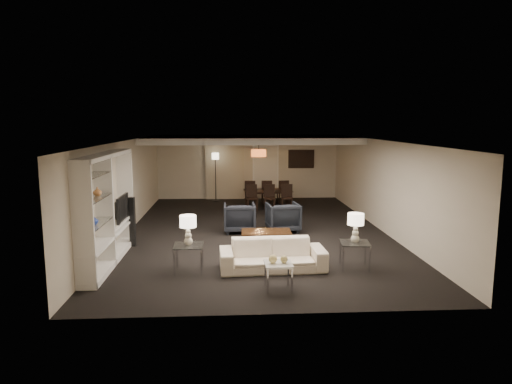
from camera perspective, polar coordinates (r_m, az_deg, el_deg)
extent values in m
plane|color=black|center=(12.66, 0.00, -4.93)|extent=(11.00, 11.00, 0.00)
cube|color=silver|center=(12.31, 0.00, 6.45)|extent=(7.00, 11.00, 0.02)
cube|color=#C1B49B|center=(17.88, -1.04, 3.17)|extent=(7.00, 0.02, 2.50)
cube|color=#C1B49B|center=(7.04, 2.65, -5.65)|extent=(7.00, 0.02, 2.50)
cube|color=#C1B49B|center=(12.71, -15.96, 0.53)|extent=(0.02, 11.00, 2.50)
cube|color=#C1B49B|center=(13.10, 15.47, 0.79)|extent=(0.02, 11.00, 2.50)
cube|color=silver|center=(15.80, -0.75, 6.61)|extent=(7.00, 4.00, 0.20)
cube|color=beige|center=(17.79, -3.93, 2.96)|extent=(1.50, 0.12, 2.40)
cube|color=silver|center=(17.91, 1.21, 2.54)|extent=(0.90, 0.05, 2.10)
cube|color=#142D38|center=(18.02, 5.67, 4.13)|extent=(0.95, 0.04, 0.65)
cylinder|color=#D8591E|center=(15.85, 0.34, 4.88)|extent=(0.52, 0.52, 0.24)
imported|color=beige|center=(9.39, 2.08, -7.86)|extent=(2.17, 0.93, 0.62)
imported|color=black|center=(12.53, -2.09, -3.21)|extent=(0.86, 0.88, 0.80)
imported|color=black|center=(12.61, 3.38, -3.14)|extent=(0.95, 0.97, 0.80)
sphere|color=#F2DB80|center=(8.26, 2.12, -8.36)|extent=(0.16, 0.16, 0.16)
sphere|color=tan|center=(8.28, 3.52, -8.40)|extent=(0.14, 0.14, 0.14)
imported|color=black|center=(10.92, -16.86, -1.94)|extent=(1.01, 0.13, 0.58)
imported|color=#2740A9|center=(9.20, -19.65, -3.33)|extent=(0.18, 0.18, 0.18)
imported|color=#C37B41|center=(9.45, -19.22, 0.05)|extent=(0.17, 0.17, 0.17)
cube|color=black|center=(11.46, -15.20, -3.60)|extent=(0.14, 0.14, 1.20)
imported|color=black|center=(16.25, 1.51, -0.80)|extent=(1.72, 1.04, 0.59)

